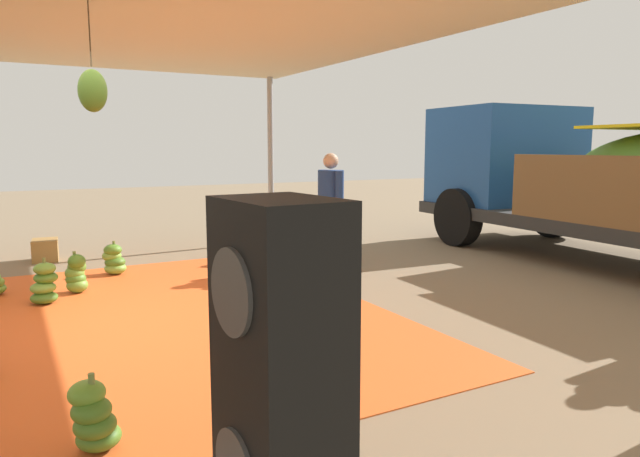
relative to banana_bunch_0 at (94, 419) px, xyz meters
The scene contains 13 objects.
ground_plane 4.31m from the banana_bunch_0, 124.15° to the left, with size 40.00×40.00×0.00m, color #7F6B51.
tarp_orange 2.49m from the banana_bunch_0, 166.92° to the left, with size 5.61×5.05×0.01m, color #E05B23.
tent_canopy 3.64m from the banana_bunch_0, 169.08° to the left, with size 8.00×7.00×2.98m.
banana_bunch_0 is the anchor object (origin of this frame).
banana_bunch_1 3.93m from the banana_bunch_0, behind, with size 0.32×0.30×0.49m.
banana_bunch_2 4.91m from the banana_bunch_0, 144.98° to the left, with size 0.33×0.33×0.48m.
banana_bunch_5 4.82m from the banana_bunch_0, 169.39° to the left, with size 0.40×0.40×0.45m.
banana_bunch_6 3.57m from the banana_bunch_0, behind, with size 0.37×0.35×0.50m.
banana_bunch_7 5.39m from the banana_bunch_0, 149.86° to the left, with size 0.28×0.27×0.50m.
cargo_truck_main 7.94m from the banana_bunch_0, 106.51° to the left, with size 6.48×2.89×2.40m.
worker_0 5.26m from the banana_bunch_0, 135.42° to the left, with size 0.59×0.36×1.62m.
speaker_stack 1.43m from the banana_bunch_0, 27.02° to the left, with size 0.58×0.45×1.50m.
crate_0 6.26m from the banana_bunch_0, behind, with size 0.48×0.35×0.33m, color olive.
Camera 1 is at (5.67, -0.92, 1.69)m, focal length 32.34 mm.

